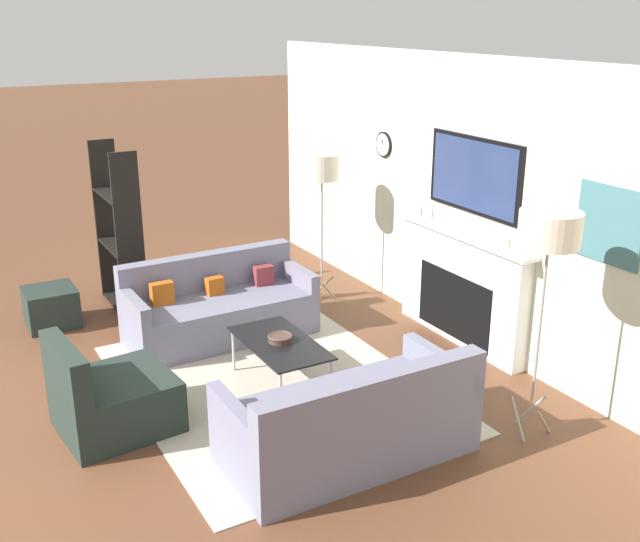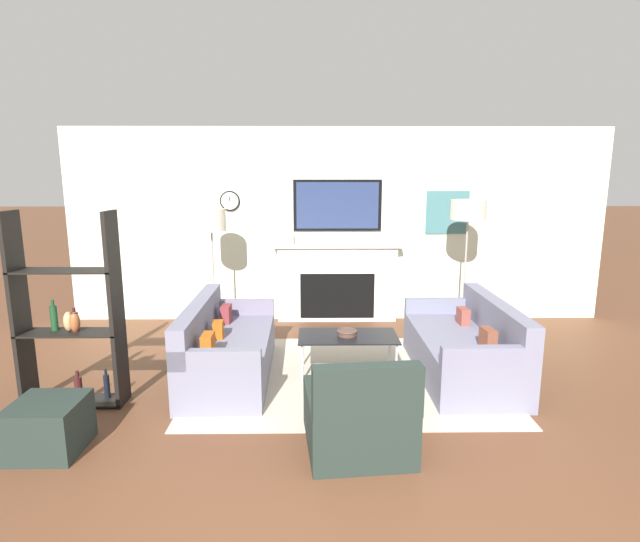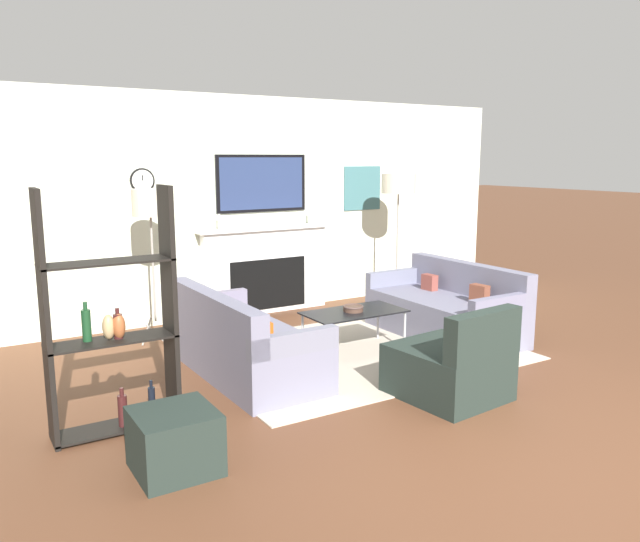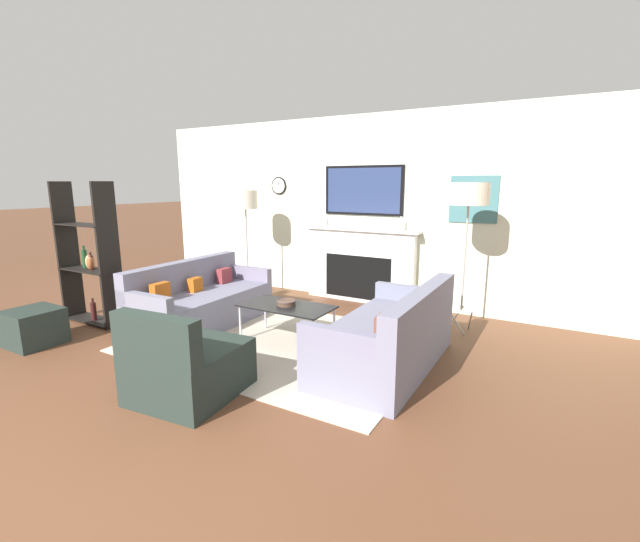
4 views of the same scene
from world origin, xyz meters
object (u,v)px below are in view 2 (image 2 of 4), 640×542
armchair (359,417)px  floor_lamp_left (211,222)px  coffee_table (348,338)px  floor_lamp_right (468,212)px  couch_right (465,350)px  ottoman (49,426)px  decorative_bowl (347,332)px  couch_left (226,351)px  shelf_unit (69,319)px

armchair → floor_lamp_left: size_ratio=0.55×
coffee_table → floor_lamp_right: 2.40m
coffee_table → couch_right: bearing=-2.3°
armchair → ottoman: armchair is taller
couch_right → decorative_bowl: 1.24m
couch_right → coffee_table: 1.22m
coffee_table → floor_lamp_left: size_ratio=0.62×
armchair → floor_lamp_right: (1.61, 2.77, 1.34)m
floor_lamp_right → ottoman: bearing=-144.9°
ottoman → couch_right: bearing=21.3°
couch_left → decorative_bowl: size_ratio=8.57×
shelf_unit → ottoman: (0.17, -0.80, -0.60)m
decorative_bowl → floor_lamp_left: bearing=140.9°
floor_lamp_left → shelf_unit: 2.27m
floor_lamp_right → shelf_unit: bearing=-154.4°
armchair → floor_lamp_right: bearing=59.9°
decorative_bowl → floor_lamp_left: size_ratio=0.13×
couch_right → ottoman: couch_right is taller
ottoman → coffee_table: bearing=31.4°
armchair → floor_lamp_left: floor_lamp_left is taller
coffee_table → shelf_unit: 2.64m
armchair → coffee_table: armchair is taller
decorative_bowl → floor_lamp_right: bearing=39.6°
couch_left → floor_lamp_left: (-0.38, 1.38, 1.19)m
coffee_table → shelf_unit: shelf_unit is taller
ottoman → couch_left: bearing=51.7°
couch_left → ottoman: 1.78m
shelf_unit → couch_left: bearing=25.1°
couch_left → shelf_unit: (-1.27, -0.60, 0.52)m
couch_left → couch_right: 2.47m
couch_left → decorative_bowl: 1.26m
armchair → decorative_bowl: (0.01, 1.45, 0.20)m
floor_lamp_left → floor_lamp_right: size_ratio=0.94×
couch_right → ottoman: (-3.57, -1.39, -0.08)m
couch_left → coffee_table: size_ratio=1.77×
armchair → ottoman: (-2.35, -0.00, -0.06)m
couch_left → armchair: size_ratio=2.01×
shelf_unit → ottoman: bearing=-78.2°
floor_lamp_right → decorative_bowl: bearing=-140.4°
couch_right → coffee_table: bearing=177.7°
decorative_bowl → shelf_unit: (-2.52, -0.65, 0.34)m
coffee_table → ottoman: bearing=-148.6°
couch_left → floor_lamp_right: bearing=25.9°
ottoman → floor_lamp_right: bearing=35.1°
decorative_bowl → floor_lamp_right: 2.38m
floor_lamp_right → armchair: bearing=-120.1°
coffee_table → shelf_unit: size_ratio=0.58×
coffee_table → floor_lamp_left: floor_lamp_left is taller
couch_right → shelf_unit: 3.82m
armchair → floor_lamp_right: 3.47m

